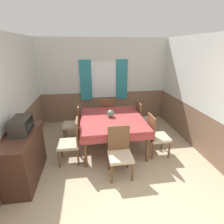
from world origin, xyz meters
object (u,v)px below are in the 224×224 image
at_px(chair_head_near, 120,150).
at_px(vase, 111,113).
at_px(chair_head_window, 107,113).
at_px(chair_left_near, 72,140).
at_px(chair_right_near, 156,134).
at_px(dining_table, 112,122).
at_px(chair_left_far, 75,122).
at_px(chair_right_far, 142,118).
at_px(tv, 21,125).
at_px(sideboard, 24,157).

xyz_separation_m(chair_head_near, vase, (-0.02, 1.08, 0.34)).
bearing_deg(vase, chair_head_window, 88.49).
relative_size(chair_left_near, chair_right_near, 1.00).
bearing_deg(chair_right_near, chair_head_window, -148.39).
bearing_deg(chair_right_near, chair_left_near, -90.00).
bearing_deg(chair_head_near, chair_head_window, -90.00).
xyz_separation_m(dining_table, chair_left_far, (-0.92, 0.49, -0.15)).
bearing_deg(chair_right_near, dining_table, -117.90).
bearing_deg(chair_left_near, dining_table, -62.10).
xyz_separation_m(chair_right_far, chair_left_near, (-1.83, -0.97, 0.00)).
distance_m(chair_head_window, tv, 2.55).
xyz_separation_m(chair_left_near, chair_right_near, (1.83, 0.00, 0.00)).
height_order(chair_right_far, vase, chair_right_far).
bearing_deg(sideboard, chair_head_window, 47.66).
height_order(dining_table, chair_left_near, chair_left_near).
bearing_deg(sideboard, tv, 77.28).
bearing_deg(chair_left_near, chair_right_near, -90.00).
height_order(dining_table, vase, vase).
distance_m(chair_head_window, vase, 0.98).
height_order(dining_table, tv, tv).
bearing_deg(chair_left_far, tv, 148.30).
distance_m(chair_head_near, chair_right_near, 1.05).
distance_m(chair_head_near, chair_right_far, 1.75).
bearing_deg(chair_right_near, chair_left_far, -117.90).
height_order(sideboard, vase, vase).
relative_size(chair_right_far, tv, 1.96).
height_order(dining_table, chair_left_far, chair_left_far).
xyz_separation_m(chair_head_near, chair_left_far, (-0.92, 1.49, 0.00)).
bearing_deg(chair_left_far, chair_right_far, -90.00).
distance_m(chair_head_window, sideboard, 2.58).
height_order(chair_right_near, vase, chair_right_near).
xyz_separation_m(chair_left_far, sideboard, (-0.82, -1.39, -0.04)).
xyz_separation_m(chair_right_far, chair_right_near, (0.00, -0.97, 0.00)).
bearing_deg(chair_left_far, vase, -114.44).
relative_size(chair_left_far, chair_head_window, 1.00).
relative_size(dining_table, chair_head_near, 1.74).
height_order(chair_left_near, chair_head_window, same).
relative_size(dining_table, tv, 3.41).
bearing_deg(chair_right_near, tv, -82.99).
distance_m(dining_table, chair_right_far, 1.05).
height_order(dining_table, chair_head_near, chair_head_near).
bearing_deg(chair_head_window, tv, -133.43).
bearing_deg(tv, sideboard, -102.72).
distance_m(chair_head_window, chair_right_near, 1.75).
relative_size(chair_right_near, vase, 5.52).
xyz_separation_m(chair_head_window, tv, (-1.72, -1.81, 0.55)).
height_order(chair_left_near, vase, chair_left_near).
bearing_deg(chair_head_near, tv, -6.46).
bearing_deg(chair_head_window, vase, -91.51).
relative_size(chair_left_near, vase, 5.52).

